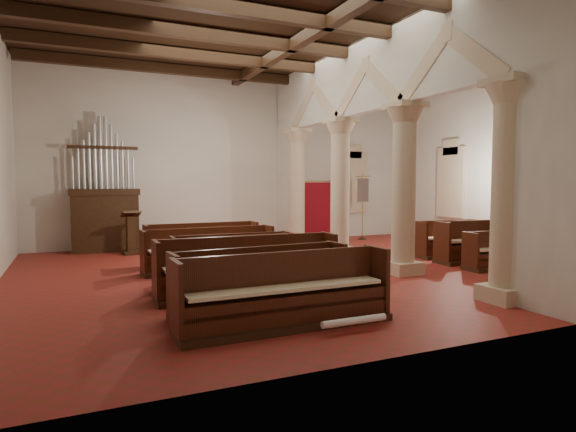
{
  "coord_description": "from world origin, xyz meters",
  "views": [
    {
      "loc": [
        -5.42,
        -10.84,
        2.2
      ],
      "look_at": [
        -0.33,
        0.5,
        1.33
      ],
      "focal_mm": 30.0,
      "sensor_mm": 36.0,
      "label": 1
    }
  ],
  "objects_px": {
    "aisle_pew_0": "(497,256)",
    "lectern": "(131,236)",
    "pipe_organ": "(105,209)",
    "processional_banner": "(362,218)",
    "nave_pew_0": "(286,303)"
  },
  "relations": [
    {
      "from": "processional_banner",
      "to": "nave_pew_0",
      "type": "distance_m",
      "value": 11.65
    },
    {
      "from": "pipe_organ",
      "to": "aisle_pew_0",
      "type": "xyz_separation_m",
      "value": [
        8.87,
        -7.48,
        -1.04
      ]
    },
    {
      "from": "processional_banner",
      "to": "aisle_pew_0",
      "type": "distance_m",
      "value": 6.83
    },
    {
      "from": "nave_pew_0",
      "to": "aisle_pew_0",
      "type": "distance_m",
      "value": 7.25
    },
    {
      "from": "lectern",
      "to": "processional_banner",
      "type": "bearing_deg",
      "value": -4.75
    },
    {
      "from": "aisle_pew_0",
      "to": "lectern",
      "type": "bearing_deg",
      "value": 143.96
    },
    {
      "from": "aisle_pew_0",
      "to": "pipe_organ",
      "type": "bearing_deg",
      "value": 141.94
    },
    {
      "from": "pipe_organ",
      "to": "processional_banner",
      "type": "relative_size",
      "value": 1.73
    },
    {
      "from": "pipe_organ",
      "to": "processional_banner",
      "type": "distance_m",
      "value": 9.3
    },
    {
      "from": "lectern",
      "to": "nave_pew_0",
      "type": "height_order",
      "value": "lectern"
    },
    {
      "from": "pipe_organ",
      "to": "lectern",
      "type": "xyz_separation_m",
      "value": [
        0.67,
        -1.04,
        -0.81
      ]
    },
    {
      "from": "nave_pew_0",
      "to": "aisle_pew_0",
      "type": "bearing_deg",
      "value": 17.72
    },
    {
      "from": "lectern",
      "to": "nave_pew_0",
      "type": "xyz_separation_m",
      "value": [
        1.33,
        -8.74,
        -0.19
      ]
    },
    {
      "from": "processional_banner",
      "to": "nave_pew_0",
      "type": "bearing_deg",
      "value": -141.5
    },
    {
      "from": "lectern",
      "to": "processional_banner",
      "type": "distance_m",
      "value": 8.6
    }
  ]
}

